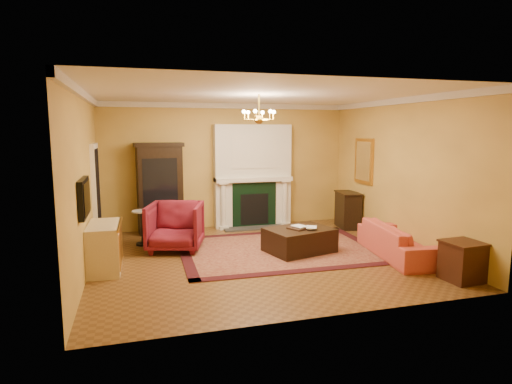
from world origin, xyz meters
name	(u,v)px	position (x,y,z in m)	size (l,w,h in m)	color
floor	(259,257)	(0.00, 0.00, -0.01)	(6.00, 5.50, 0.02)	brown
ceiling	(259,94)	(0.00, 0.00, 3.01)	(6.00, 5.50, 0.02)	white
wall_back	(227,166)	(0.00, 2.76, 1.50)	(6.00, 0.02, 3.00)	gold
wall_front	(323,202)	(0.00, -2.76, 1.50)	(6.00, 0.02, 3.00)	gold
wall_left	(83,183)	(-3.01, 0.00, 1.50)	(0.02, 5.50, 3.00)	gold
wall_right	(401,173)	(3.01, 0.00, 1.50)	(0.02, 5.50, 3.00)	gold
fireplace	(253,178)	(0.60, 2.57, 1.19)	(1.90, 0.70, 2.50)	silver
crown_molding	(245,101)	(0.00, 0.96, 2.94)	(6.00, 5.50, 0.12)	silver
doorway	(97,195)	(-2.95, 1.70, 1.05)	(0.08, 1.05, 2.10)	white
tv_panel	(84,198)	(-2.95, -0.60, 1.35)	(0.09, 0.95, 0.58)	black
gilt_mirror	(364,161)	(2.97, 1.40, 1.65)	(0.06, 0.76, 1.05)	gold
chandelier	(259,116)	(0.00, 0.00, 2.61)	(0.63, 0.55, 0.53)	gold
oriental_rug	(279,249)	(0.53, 0.35, 0.01)	(3.91, 2.93, 0.02)	#4B1310
china_cabinet	(160,190)	(-1.64, 2.49, 1.00)	(1.00, 0.45, 1.99)	black
wingback_armchair	(175,224)	(-1.46, 0.90, 0.52)	(1.02, 0.95, 1.05)	maroon
pedestal_table	(142,225)	(-2.08, 1.48, 0.42)	(0.41, 0.41, 0.73)	black
commode	(105,247)	(-2.73, -0.03, 0.40)	(0.51, 1.08, 0.80)	beige
coral_sofa	(399,235)	(2.53, -0.71, 0.41)	(2.09, 0.61, 0.82)	#BD4F3C
end_table	(462,262)	(2.72, -2.13, 0.30)	(0.52, 0.52, 0.60)	black
console_table	(348,211)	(2.78, 1.75, 0.42)	(0.43, 0.76, 0.84)	black
leather_ottoman	(299,240)	(0.85, 0.08, 0.24)	(1.22, 0.89, 0.46)	black
ottoman_tray	(300,228)	(0.86, 0.08, 0.49)	(0.43, 0.33, 0.03)	black
book_a	(296,221)	(0.75, 0.04, 0.64)	(0.21, 0.03, 0.28)	gray
book_b	(306,221)	(0.95, -0.01, 0.64)	(0.20, 0.02, 0.27)	gray
topiary_left	(226,168)	(-0.07, 2.53, 1.47)	(0.16, 0.16, 0.44)	gray
topiary_right	(280,166)	(1.30, 2.53, 1.49)	(0.18, 0.18, 0.48)	gray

